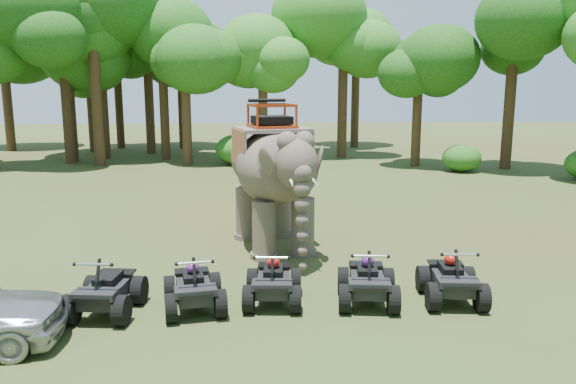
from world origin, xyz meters
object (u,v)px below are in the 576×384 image
(atv_3, at_px, (368,275))
(atv_4, at_px, (452,273))
(elephant, at_px, (273,175))
(atv_2, at_px, (273,276))
(atv_1, at_px, (194,281))
(atv_0, at_px, (106,284))

(atv_3, height_order, atv_4, same)
(elephant, height_order, atv_3, elephant)
(atv_2, bearing_deg, atv_1, -166.45)
(atv_2, xyz_separation_m, atv_4, (3.81, -0.19, 0.02))
(elephant, bearing_deg, atv_3, -80.82)
(atv_0, relative_size, atv_2, 1.04)
(atv_3, distance_m, atv_4, 1.81)
(atv_3, bearing_deg, atv_0, -170.18)
(atv_1, xyz_separation_m, atv_2, (1.65, 0.24, -0.00))
(atv_1, bearing_deg, atv_4, -8.65)
(elephant, bearing_deg, atv_2, -105.67)
(atv_2, bearing_deg, atv_3, 0.87)
(atv_1, bearing_deg, atv_0, 172.92)
(atv_0, distance_m, atv_4, 7.20)
(atv_1, xyz_separation_m, atv_3, (3.64, 0.08, 0.02))
(atv_1, bearing_deg, elephant, 58.36)
(atv_2, bearing_deg, elephant, 92.41)
(atv_3, xyz_separation_m, atv_4, (1.81, -0.04, 0.00))
(elephant, xyz_separation_m, atv_4, (3.59, -4.45, -1.45))
(atv_3, bearing_deg, elephant, 120.21)
(atv_0, relative_size, atv_4, 1.01)
(atv_1, relative_size, atv_3, 0.97)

